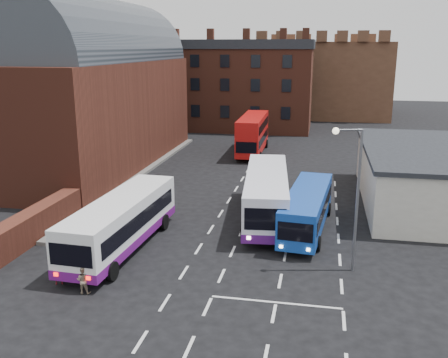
% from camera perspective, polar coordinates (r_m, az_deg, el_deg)
% --- Properties ---
extents(ground, '(180.00, 180.00, 0.00)m').
position_cam_1_polar(ground, '(27.10, -4.16, -9.90)').
color(ground, black).
extents(railway_station, '(12.00, 28.00, 16.00)m').
position_cam_1_polar(railway_station, '(50.01, -15.41, 10.15)').
color(railway_station, '#602B1E').
rests_on(railway_station, ground).
extents(forecourt_wall, '(1.20, 10.00, 1.80)m').
position_cam_1_polar(forecourt_wall, '(32.45, -20.94, -4.90)').
color(forecourt_wall, '#602B1E').
rests_on(forecourt_wall, ground).
extents(cream_building, '(10.40, 16.40, 4.25)m').
position_cam_1_polar(cream_building, '(39.68, 22.98, 0.32)').
color(cream_building, beige).
rests_on(cream_building, ground).
extents(brick_terrace, '(22.00, 10.00, 11.00)m').
position_cam_1_polar(brick_terrace, '(71.06, 0.89, 10.21)').
color(brick_terrace, brown).
rests_on(brick_terrace, ground).
extents(castle_keep, '(22.00, 22.00, 12.00)m').
position_cam_1_polar(castle_keep, '(89.84, 10.95, 11.26)').
color(castle_keep, brown).
rests_on(castle_keep, ground).
extents(bus_white_outbound, '(3.17, 11.11, 3.00)m').
position_cam_1_polar(bus_white_outbound, '(29.19, -11.63, -4.56)').
color(bus_white_outbound, white).
rests_on(bus_white_outbound, ground).
extents(bus_white_inbound, '(3.87, 11.96, 3.21)m').
position_cam_1_polar(bus_white_inbound, '(33.59, 4.87, -1.49)').
color(bus_white_inbound, white).
rests_on(bus_white_inbound, ground).
extents(bus_blue, '(3.14, 9.80, 2.63)m').
position_cam_1_polar(bus_blue, '(31.86, 9.47, -3.21)').
color(bus_blue, '#1341A5').
rests_on(bus_blue, ground).
extents(bus_red_double, '(2.72, 10.35, 4.12)m').
position_cam_1_polar(bus_red_double, '(54.18, 3.30, 5.18)').
color(bus_red_double, red).
rests_on(bus_red_double, ground).
extents(street_lamp, '(1.51, 0.54, 7.56)m').
position_cam_1_polar(street_lamp, '(25.76, 14.53, -0.87)').
color(street_lamp, slate).
rests_on(street_lamp, ground).
extents(pedestrian_red, '(0.65, 0.55, 1.51)m').
position_cam_1_polar(pedestrian_red, '(26.14, -18.45, -9.83)').
color(pedestrian_red, maroon).
rests_on(pedestrian_red, ground).
extents(pedestrian_beige, '(0.70, 0.56, 1.35)m').
position_cam_1_polar(pedestrian_beige, '(24.94, -15.79, -11.05)').
color(pedestrian_beige, tan).
rests_on(pedestrian_beige, ground).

